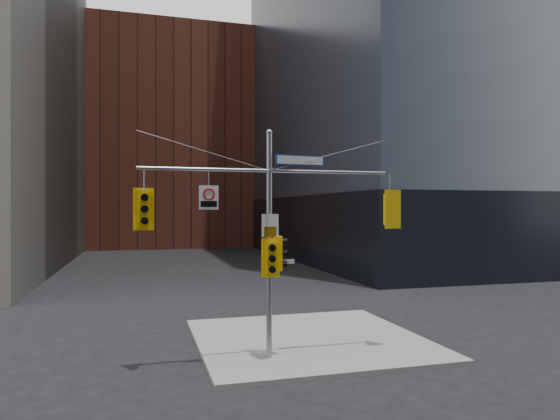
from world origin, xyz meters
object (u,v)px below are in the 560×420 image
signal_assembly (269,221)px  street_sign_blade (300,160)px  traffic_light_east_arm (390,209)px  regulatory_sign_arm (209,197)px  traffic_light_west_arm (144,209)px  traffic_light_pole_front (271,258)px  traffic_light_pole_side (279,253)px

signal_assembly → street_sign_blade: (1.02, 0.00, 1.93)m
signal_assembly → traffic_light_east_arm: signal_assembly is taller
regulatory_sign_arm → traffic_light_east_arm: bearing=5.6°
signal_assembly → traffic_light_west_arm: (-3.78, 0.01, 0.38)m
traffic_light_west_arm → regulatory_sign_arm: regulatory_sign_arm is taller
regulatory_sign_arm → street_sign_blade: bearing=5.9°
traffic_light_west_arm → regulatory_sign_arm: (1.89, -0.03, 0.37)m
signal_assembly → street_sign_blade: signal_assembly is taller
traffic_light_east_arm → traffic_light_pole_front: traffic_light_east_arm is taller
street_sign_blade → regulatory_sign_arm: bearing=172.5°
traffic_light_pole_side → traffic_light_east_arm: bearing=-83.1°
signal_assembly → traffic_light_pole_front: (0.00, -0.27, -1.13)m
traffic_light_east_arm → street_sign_blade: street_sign_blade is taller
street_sign_blade → traffic_light_pole_side: bearing=172.1°
signal_assembly → traffic_light_east_arm: (4.18, 0.00, 0.38)m
traffic_light_east_arm → traffic_light_pole_front: size_ratio=1.06×
signal_assembly → traffic_light_pole_front: bearing=-89.9°
traffic_light_east_arm → regulatory_sign_arm: regulatory_sign_arm is taller
traffic_light_west_arm → traffic_light_pole_side: size_ratio=1.16×
traffic_light_east_arm → street_sign_blade: 3.52m
traffic_light_pole_front → street_sign_blade: 3.24m
traffic_light_west_arm → regulatory_sign_arm: bearing=-5.1°
traffic_light_pole_side → regulatory_sign_arm: (-2.22, -0.02, 1.77)m
traffic_light_west_arm → traffic_light_pole_side: (4.10, -0.01, -1.40)m
traffic_light_pole_front → signal_assembly: bearing=96.7°
traffic_light_pole_front → street_sign_blade: bearing=21.4°
traffic_light_pole_front → regulatory_sign_arm: bearing=179.1°
signal_assembly → regulatory_sign_arm: size_ratio=10.90×
street_sign_blade → regulatory_sign_arm: 3.14m
traffic_light_west_arm → traffic_light_pole_side: bearing=-4.3°
street_sign_blade → traffic_light_east_arm: bearing=-8.0°
traffic_light_east_arm → traffic_light_pole_side: size_ratio=1.20×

